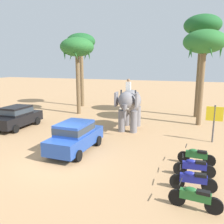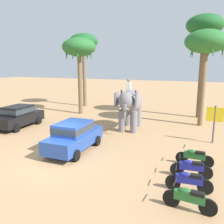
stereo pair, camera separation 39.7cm
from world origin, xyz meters
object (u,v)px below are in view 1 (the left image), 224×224
object	(u,v)px
signboard_yellow	(214,116)
palm_tree_left_of_road	(202,29)
car_sedan_foreground	(75,136)
elephant_with_mahout	(130,104)
palm_tree_near_hut	(81,44)
motorcycle_fourth_in_row	(196,156)
palm_tree_far_back	(204,44)
motorcycle_nearest_camera	(195,197)
motorcycle_mid_row	(194,167)
palm_tree_behind_elephant	(77,49)
motorcycle_second_in_row	(193,180)
car_parked_far_side	(17,116)

from	to	relation	value
signboard_yellow	palm_tree_left_of_road	bearing A→B (deg)	98.68
car_sedan_foreground	palm_tree_left_of_road	bearing A→B (deg)	61.85
elephant_with_mahout	palm_tree_near_hut	bearing A→B (deg)	135.79
palm_tree_left_of_road	signboard_yellow	bearing A→B (deg)	-81.32
motorcycle_fourth_in_row	palm_tree_far_back	xyz separation A→B (m)	(0.04, 8.27, 5.91)
motorcycle_nearest_camera	signboard_yellow	world-z (taller)	signboard_yellow
motorcycle_nearest_camera	palm_tree_near_hut	distance (m)	22.10
car_sedan_foreground	signboard_yellow	world-z (taller)	signboard_yellow
motorcycle_mid_row	signboard_yellow	size ratio (longest dim) A/B	0.75
elephant_with_mahout	palm_tree_behind_elephant	size ratio (longest dim) A/B	0.54
palm_tree_left_of_road	palm_tree_far_back	distance (m)	3.43
car_sedan_foreground	motorcycle_second_in_row	world-z (taller)	car_sedan_foreground
palm_tree_near_hut	palm_tree_left_of_road	bearing A→B (deg)	-6.48
motorcycle_nearest_camera	motorcycle_second_in_row	xyz separation A→B (m)	(-0.10, 1.26, 0.00)
elephant_with_mahout	motorcycle_nearest_camera	xyz separation A→B (m)	(4.90, -8.87, -1.53)
motorcycle_mid_row	palm_tree_left_of_road	distance (m)	14.72
palm_tree_left_of_road	car_parked_far_side	bearing A→B (deg)	-145.56
car_parked_far_side	signboard_yellow	bearing A→B (deg)	6.29
palm_tree_near_hut	elephant_with_mahout	bearing A→B (deg)	-44.21
elephant_with_mahout	motorcycle_nearest_camera	size ratio (longest dim) A/B	2.19
car_sedan_foreground	motorcycle_mid_row	xyz separation A→B (m)	(6.43, -0.93, -0.46)
motorcycle_second_in_row	palm_tree_near_hut	xyz separation A→B (m)	(-12.81, 15.40, 6.65)
palm_tree_far_back	motorcycle_second_in_row	bearing A→B (deg)	-90.61
elephant_with_mahout	palm_tree_near_hut	world-z (taller)	palm_tree_near_hut
car_sedan_foreground	palm_tree_behind_elephant	world-z (taller)	palm_tree_behind_elephant
car_sedan_foreground	palm_tree_far_back	bearing A→B (deg)	53.11
motorcycle_fourth_in_row	palm_tree_behind_elephant	distance (m)	15.42
car_sedan_foreground	elephant_with_mahout	xyz separation A→B (m)	(1.62, 5.42, 1.06)
signboard_yellow	car_parked_far_side	bearing A→B (deg)	-173.71
palm_tree_behind_elephant	palm_tree_near_hut	xyz separation A→B (m)	(-1.64, 3.96, 0.83)
motorcycle_nearest_camera	signboard_yellow	xyz separation A→B (m)	(0.90, 7.87, 1.22)
motorcycle_second_in_row	elephant_with_mahout	bearing A→B (deg)	122.27
palm_tree_far_back	signboard_yellow	world-z (taller)	palm_tree_far_back
palm_tree_left_of_road	palm_tree_far_back	xyz separation A→B (m)	(0.24, -3.06, -1.54)
palm_tree_far_back	signboard_yellow	size ratio (longest dim) A/B	3.11
car_parked_far_side	motorcycle_second_in_row	size ratio (longest dim) A/B	2.30
palm_tree_behind_elephant	palm_tree_far_back	xyz separation A→B (m)	(11.28, -0.53, 0.09)
palm_tree_behind_elephant	palm_tree_near_hut	bearing A→B (deg)	112.52
car_sedan_foreground	palm_tree_behind_elephant	xyz separation A→B (m)	(-4.74, 9.24, 5.36)
car_parked_far_side	motorcycle_fourth_in_row	distance (m)	13.42
motorcycle_mid_row	palm_tree_far_back	world-z (taller)	palm_tree_far_back
car_sedan_foreground	palm_tree_near_hut	xyz separation A→B (m)	(-6.39, 13.21, 6.19)
palm_tree_near_hut	palm_tree_far_back	bearing A→B (deg)	-19.18
palm_tree_behind_elephant	palm_tree_near_hut	distance (m)	4.37
elephant_with_mahout	palm_tree_left_of_road	xyz separation A→B (m)	(4.68, 6.35, 5.92)
car_parked_far_side	palm_tree_left_of_road	size ratio (longest dim) A/B	0.45
motorcycle_fourth_in_row	palm_tree_behind_elephant	bearing A→B (deg)	141.95
car_parked_far_side	signboard_yellow	distance (m)	14.21
car_parked_far_side	motorcycle_fourth_in_row	xyz separation A→B (m)	(13.19, -2.42, -0.46)
motorcycle_mid_row	elephant_with_mahout	bearing A→B (deg)	127.18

